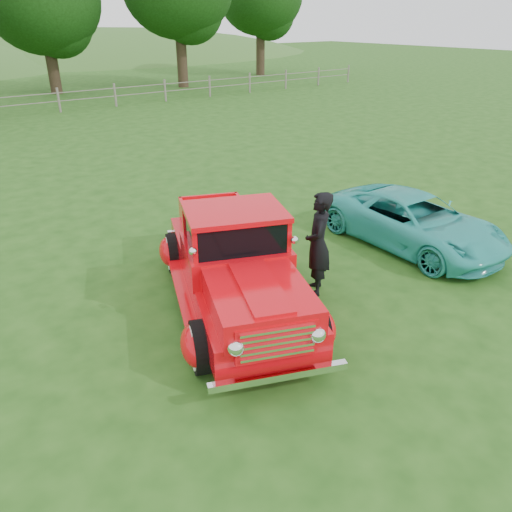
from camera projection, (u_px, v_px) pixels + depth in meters
ground at (311, 323)px, 8.01m from camera, size 140.00×140.00×0.00m
tree_near_east at (42, 0)px, 29.27m from camera, size 6.80×6.80×8.33m
red_pickup at (235, 264)px, 8.14m from camera, size 3.52×5.28×1.78m
teal_sedan at (414, 221)px, 10.48m from camera, size 1.96×4.06×1.12m
man at (318, 244)px, 8.54m from camera, size 0.79×0.79×1.86m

